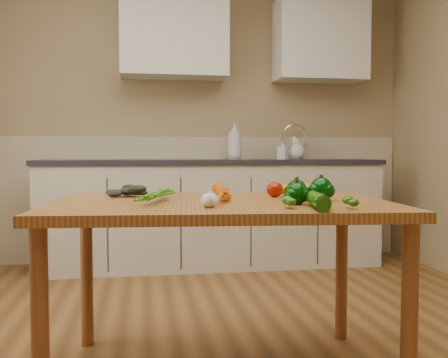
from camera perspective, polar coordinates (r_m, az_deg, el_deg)
room at (r=2.21m, az=0.52°, el=10.57°), size 4.04×5.04×2.64m
counter_run at (r=4.24m, az=-1.31°, el=-3.75°), size 2.84×0.64×1.14m
upper_cabinets at (r=4.50m, az=2.36°, el=15.75°), size 2.15×0.35×0.70m
table at (r=2.11m, az=-0.24°, el=-4.81°), size 1.48×1.03×0.75m
soap_bottle_a at (r=4.31m, az=1.24°, el=4.42°), size 0.17×0.17×0.33m
soap_bottle_b at (r=4.44m, az=6.76°, el=3.38°), size 0.11×0.11×0.17m
soap_bottle_c at (r=4.50m, az=8.33°, el=3.43°), size 0.17×0.17×0.18m
carrot_bunch at (r=2.09m, az=-2.62°, el=-1.61°), size 0.28×0.22×0.07m
leafy_greens at (r=2.36m, az=-10.84°, el=-0.76°), size 0.20×0.18×0.10m
garlic_bulb at (r=1.85m, az=-1.68°, el=-2.43°), size 0.06×0.06×0.05m
pepper_a at (r=2.13m, az=8.31°, el=-1.30°), size 0.09×0.09×0.09m
pepper_b at (r=2.15m, az=11.05°, el=-1.17°), size 0.10×0.10×0.10m
pepper_c at (r=1.98m, az=8.29°, el=-1.67°), size 0.09×0.09×0.09m
tomato_a at (r=2.30m, az=5.82°, el=-1.21°), size 0.08×0.08×0.07m
tomato_b at (r=2.36m, az=7.18°, el=-1.23°), size 0.06×0.06×0.06m
tomato_c at (r=2.26m, az=9.32°, el=-1.31°), size 0.07×0.07×0.07m
zucchini_a at (r=1.87m, az=10.68°, el=-2.41°), size 0.09×0.23×0.06m
zucchini_b at (r=1.83m, az=11.14°, el=-2.62°), size 0.11×0.23×0.05m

